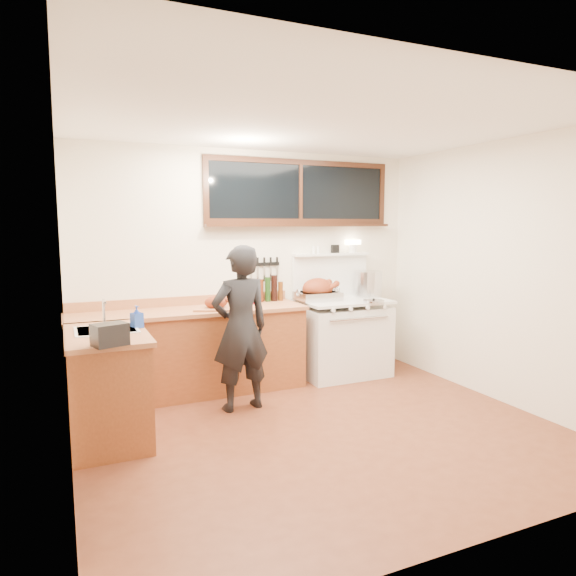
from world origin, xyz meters
name	(u,v)px	position (x,y,z in m)	size (l,w,h in m)	color
ground_plane	(323,432)	(0.00, 0.00, -0.01)	(4.00, 3.50, 0.02)	#5E2A18
room_shell	(324,240)	(0.00, 0.00, 1.65)	(4.10, 3.60, 2.65)	#EEE4CE
counter_back	(191,351)	(-0.80, 1.45, 0.45)	(2.44, 0.64, 1.00)	brown
counter_left	(107,385)	(-1.70, 0.62, 0.45)	(0.64, 1.09, 0.90)	brown
sink_unit	(107,336)	(-1.68, 0.70, 0.85)	(0.50, 0.45, 0.37)	white
vintage_stove	(342,336)	(1.00, 1.41, 0.47)	(1.02, 0.74, 1.59)	white
back_window	(301,199)	(0.60, 1.72, 2.06)	(2.32, 0.13, 0.77)	black
left_doorway	(67,344)	(-1.99, -0.55, 1.09)	(0.02, 1.04, 2.17)	black
knife_strip	(261,265)	(0.10, 1.73, 1.31)	(0.46, 0.03, 0.28)	black
man	(240,328)	(-0.46, 0.81, 0.79)	(0.61, 0.44, 1.59)	black
soap_bottle	(137,317)	(-1.43, 0.70, 1.00)	(0.11, 0.11, 0.19)	#2346AF
toaster	(110,335)	(-1.70, 0.12, 0.98)	(0.28, 0.23, 0.16)	black
cutting_board	(216,304)	(-0.55, 1.33, 0.95)	(0.51, 0.45, 0.14)	#AE6C45
roast_turkey	(318,291)	(0.71, 1.47, 1.00)	(0.52, 0.37, 0.26)	silver
stockpot	(368,284)	(1.42, 1.51, 1.06)	(0.44, 0.44, 0.31)	silver
saucepan	(334,292)	(1.02, 1.66, 0.95)	(0.17, 0.27, 0.11)	silver
pot_lid	(374,301)	(1.23, 1.10, 0.91)	(0.30, 0.30, 0.04)	silver
coffee_tin	(252,297)	(-0.08, 1.53, 0.97)	(0.11, 0.09, 0.15)	maroon
pitcher	(240,295)	(-0.17, 1.67, 0.99)	(0.11, 0.11, 0.18)	white
bottle_cluster	(270,289)	(0.17, 1.63, 1.04)	(0.31, 0.07, 0.30)	black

